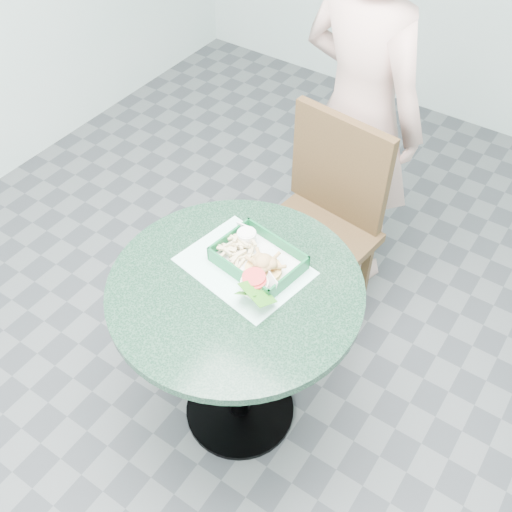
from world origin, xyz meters
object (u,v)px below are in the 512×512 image
Objects in this scene: crab_sandwich at (266,269)px; sauce_ramekin at (243,241)px; dining_chair at (322,214)px; food_basket at (258,265)px; diner_person at (362,97)px; cafe_table at (237,322)px.

crab_sandwich reaches higher than sauce_ramekin.
dining_chair is at bearing 100.44° from crab_sandwich.
crab_sandwich is 1.86× the size of sauce_ramekin.
sauce_ramekin reaches higher than food_basket.
diner_person is 6.82× the size of food_basket.
diner_person is 29.05× the size of sauce_ramekin.
dining_chair is 0.65m from crab_sandwich.
diner_person reaches higher than cafe_table.
diner_person reaches higher than food_basket.
cafe_table is 0.45× the size of diner_person.
food_basket is (0.06, -0.56, 0.23)m from dining_chair.
dining_chair is 0.59m from sauce_ramekin.
diner_person is 0.89m from food_basket.
crab_sandwich is at bearing -24.77° from sauce_ramekin.
cafe_table is at bearing -78.56° from dining_chair.
food_basket is 0.10m from sauce_ramekin.
crab_sandwich is 0.14m from sauce_ramekin.
dining_chair is (-0.05, 0.68, -0.05)m from cafe_table.
diner_person reaches higher than crab_sandwich.
crab_sandwich is at bearing -72.66° from dining_chair.
cafe_table is 3.05× the size of food_basket.
food_basket is at bearing 110.34° from diner_person.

